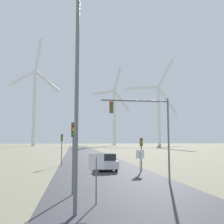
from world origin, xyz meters
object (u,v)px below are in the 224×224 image
(stop_sign_near, at_px, (96,169))
(wind_turbine_center, at_px, (114,111))
(wind_turbine_right, at_px, (159,108))
(wind_turbine_left, at_px, (35,99))
(car_approaching, at_px, (107,162))
(traffic_light_post_near_right, at_px, (141,147))
(traffic_light_post_mid_left, at_px, (62,143))
(traffic_light_mast_overhead, at_px, (146,121))
(traffic_light_post_near_left, at_px, (73,142))
(streetlamp, at_px, (77,57))
(stop_sign_far, at_px, (140,157))

(stop_sign_near, xyz_separation_m, wind_turbine_center, (27.55, 167.51, 22.56))
(wind_turbine_right, bearing_deg, wind_turbine_center, -176.15)
(stop_sign_near, relative_size, wind_turbine_left, 0.04)
(wind_turbine_center, bearing_deg, car_approaching, -99.33)
(stop_sign_near, distance_m, traffic_light_post_near_right, 15.45)
(stop_sign_near, bearing_deg, traffic_light_post_mid_left, 97.07)
(stop_sign_near, distance_m, traffic_light_post_mid_left, 21.49)
(traffic_light_post_near_right, relative_size, wind_turbine_right, 0.05)
(wind_turbine_left, bearing_deg, car_approaching, -78.51)
(stop_sign_near, distance_m, wind_turbine_left, 151.10)
(traffic_light_post_mid_left, bearing_deg, wind_turbine_left, 99.79)
(traffic_light_mast_overhead, xyz_separation_m, wind_turbine_left, (-28.75, 140.58, 23.37))
(stop_sign_near, xyz_separation_m, car_approaching, (2.50, 14.95, -0.87))
(traffic_light_post_near_left, height_order, traffic_light_post_near_right, traffic_light_post_near_left)
(stop_sign_near, relative_size, traffic_light_post_mid_left, 0.63)
(streetlamp, height_order, traffic_light_mast_overhead, streetlamp)
(streetlamp, distance_m, traffic_light_post_near_right, 18.13)
(stop_sign_far, bearing_deg, stop_sign_near, -114.89)
(traffic_light_post_near_left, height_order, wind_turbine_left, wind_turbine_left)
(traffic_light_mast_overhead, height_order, wind_turbine_left, wind_turbine_left)
(traffic_light_post_near_right, bearing_deg, wind_turbine_center, 82.06)
(traffic_light_post_near_right, bearing_deg, traffic_light_post_mid_left, 140.91)
(wind_turbine_center, bearing_deg, streetlamp, -99.60)
(traffic_light_post_near_left, distance_m, traffic_light_post_near_right, 13.71)
(stop_sign_near, bearing_deg, traffic_light_post_near_right, 66.46)
(stop_sign_far, bearing_deg, wind_turbine_right, 70.59)
(traffic_light_post_mid_left, relative_size, wind_turbine_right, 0.06)
(traffic_light_post_near_right, relative_size, wind_turbine_left, 0.05)
(wind_turbine_left, relative_size, wind_turbine_right, 1.01)
(car_approaching, distance_m, wind_turbine_right, 167.64)
(stop_sign_near, bearing_deg, wind_turbine_center, 80.66)
(traffic_light_mast_overhead, height_order, car_approaching, traffic_light_mast_overhead)
(traffic_light_post_near_right, bearing_deg, wind_turbine_left, 102.94)
(traffic_light_post_near_left, xyz_separation_m, traffic_light_post_near_right, (7.35, 11.56, -0.59))
(traffic_light_post_near_left, bearing_deg, wind_turbine_left, 99.11)
(streetlamp, distance_m, traffic_light_post_near_left, 5.92)
(streetlamp, height_order, stop_sign_far, streetlamp)
(stop_sign_far, relative_size, traffic_light_post_near_right, 0.66)
(traffic_light_post_near_left, bearing_deg, wind_turbine_center, 80.11)
(traffic_light_mast_overhead, relative_size, wind_turbine_center, 0.12)
(stop_sign_far, height_order, traffic_light_post_near_left, traffic_light_post_near_left)
(traffic_light_post_mid_left, relative_size, car_approaching, 0.97)
(stop_sign_far, xyz_separation_m, car_approaching, (-2.80, 3.53, -0.70))
(traffic_light_post_mid_left, distance_m, wind_turbine_right, 163.41)
(traffic_light_post_near_right, distance_m, traffic_light_post_mid_left, 11.35)
(traffic_light_post_mid_left, relative_size, traffic_light_mast_overhead, 0.62)
(traffic_light_mast_overhead, distance_m, wind_turbine_right, 174.56)
(stop_sign_near, bearing_deg, wind_turbine_left, 99.40)
(traffic_light_post_near_left, bearing_deg, stop_sign_far, 53.74)
(wind_turbine_left, xyz_separation_m, wind_turbine_right, (85.41, 22.98, -0.74))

